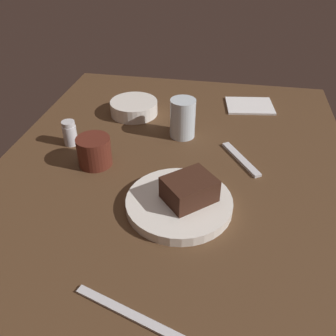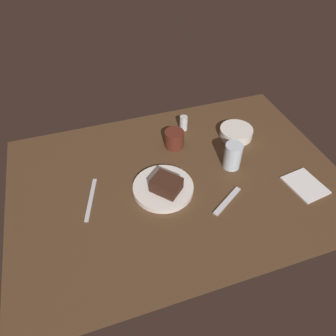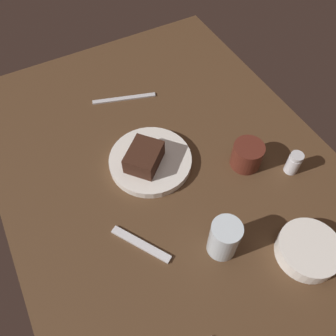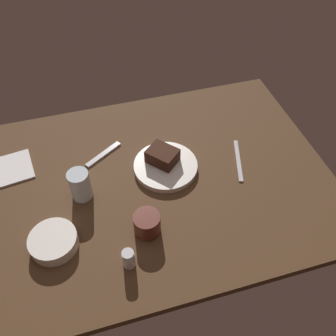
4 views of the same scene
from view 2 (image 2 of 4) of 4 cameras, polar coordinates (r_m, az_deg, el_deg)
dining_table at (r=118.86cm, az=1.66°, el=-2.44°), size 120.00×84.00×3.00cm
dessert_plate at (r=113.26cm, az=-0.87°, el=-3.58°), size 21.53×21.53×2.07cm
chocolate_cake_slice at (r=109.59cm, az=-0.31°, el=-3.00°), size 12.03×12.20×4.85cm
salt_shaker at (r=138.35cm, az=2.79°, el=8.00°), size 3.47×3.47×6.46cm
water_glass at (r=121.33cm, az=11.50°, el=2.06°), size 6.61×6.61×10.30cm
side_bowl at (r=137.93cm, az=12.04°, el=6.20°), size 13.71×13.71×3.98cm
coffee_cup at (r=129.32cm, az=1.13°, el=5.22°), size 7.89×7.89×6.97cm
dessert_spoon at (r=112.14cm, az=10.54°, el=-5.78°), size 13.63×9.56×0.70cm
butter_knife at (r=114.20cm, az=-13.60°, el=-5.34°), size 7.02×18.55×0.50cm
folded_napkin at (r=125.34cm, az=23.29°, el=-2.82°), size 13.10×15.38×0.60cm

